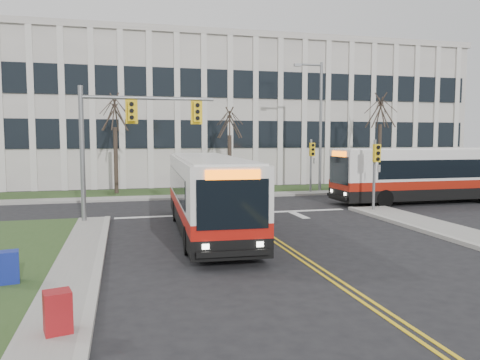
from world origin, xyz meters
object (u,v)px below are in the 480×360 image
at_px(directory_sign, 239,176).
at_px(bus_cross, 431,176).
at_px(newspaper_box_red, 58,315).
at_px(streetlight, 318,120).
at_px(newspaper_box_blue, 9,269).
at_px(bus_main, 208,196).

distance_m(directory_sign, bus_cross, 12.76).
relative_size(bus_cross, newspaper_box_red, 12.72).
distance_m(streetlight, newspaper_box_red, 26.82).
relative_size(directory_sign, newspaper_box_blue, 2.11).
xyz_separation_m(newspaper_box_blue, newspaper_box_red, (1.66, -3.68, 0.00)).
height_order(newspaper_box_blue, newspaper_box_red, same).
xyz_separation_m(streetlight, newspaper_box_red, (-14.83, -21.84, -4.72)).
height_order(streetlight, newspaper_box_red, streetlight).
bearing_deg(directory_sign, bus_cross, -38.85).
xyz_separation_m(directory_sign, bus_cross, (9.93, -8.00, 0.44)).
bearing_deg(bus_cross, streetlight, -147.15).
relative_size(directory_sign, newspaper_box_red, 2.11).
height_order(bus_cross, newspaper_box_red, bus_cross).
distance_m(directory_sign, newspaper_box_red, 24.95).
bearing_deg(newspaper_box_red, bus_main, 49.81).
relative_size(newspaper_box_blue, newspaper_box_red, 1.00).
bearing_deg(bus_cross, newspaper_box_red, -52.23).
height_order(bus_main, newspaper_box_blue, bus_main).
bearing_deg(bus_main, directory_sign, 73.78).
relative_size(directory_sign, bus_cross, 0.17).
distance_m(directory_sign, newspaper_box_blue, 22.35).
xyz_separation_m(streetlight, newspaper_box_blue, (-16.49, -18.16, -4.72)).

